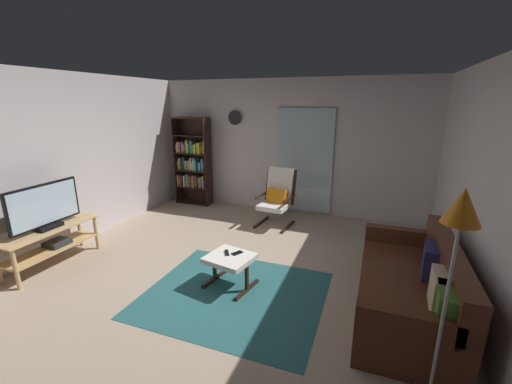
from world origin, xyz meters
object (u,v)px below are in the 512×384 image
object	(u,v)px
ottoman	(230,261)
cell_phone	(237,253)
television	(45,208)
wall_clock	(235,118)
leather_sofa	(412,289)
floor_lamp_by_sofa	(459,226)
lounge_armchair	(277,196)
tv_remote	(227,253)
bookshelf_near_tv	(193,163)
tv_stand	(52,240)

from	to	relation	value
ottoman	cell_phone	world-z (taller)	cell_phone
television	wall_clock	size ratio (longest dim) A/B	3.39
cell_phone	wall_clock	size ratio (longest dim) A/B	0.48
leather_sofa	floor_lamp_by_sofa	bearing A→B (deg)	-85.82
television	lounge_armchair	distance (m)	3.53
leather_sofa	lounge_armchair	xyz separation A→B (m)	(-2.08, 2.03, 0.24)
ottoman	wall_clock	distance (m)	3.55
television	floor_lamp_by_sofa	bearing A→B (deg)	-6.28
leather_sofa	tv_remote	distance (m)	2.07
cell_phone	wall_clock	world-z (taller)	wall_clock
bookshelf_near_tv	floor_lamp_by_sofa	xyz separation A→B (m)	(4.23, -3.65, 0.50)
television	tv_remote	bearing A→B (deg)	9.79
bookshelf_near_tv	lounge_armchair	xyz separation A→B (m)	(2.07, -0.59, -0.36)
wall_clock	tv_stand	bearing A→B (deg)	-110.78
cell_phone	wall_clock	bearing A→B (deg)	142.77
ottoman	tv_remote	xyz separation A→B (m)	(-0.06, 0.05, 0.08)
leather_sofa	floor_lamp_by_sofa	size ratio (longest dim) A/B	1.20
bookshelf_near_tv	leather_sofa	size ratio (longest dim) A/B	0.94
television	floor_lamp_by_sofa	world-z (taller)	floor_lamp_by_sofa
wall_clock	bookshelf_near_tv	bearing A→B (deg)	-168.84
floor_lamp_by_sofa	ottoman	bearing A→B (deg)	157.22
tv_remote	tv_stand	bearing A→B (deg)	157.41
television	lounge_armchair	size ratio (longest dim) A/B	0.96
bookshelf_near_tv	leather_sofa	xyz separation A→B (m)	(4.16, -2.62, -0.59)
television	ottoman	bearing A→B (deg)	8.41
leather_sofa	television	bearing A→B (deg)	-173.24
tv_stand	floor_lamp_by_sofa	xyz separation A→B (m)	(4.57, -0.51, 1.04)
lounge_armchair	cell_phone	bearing A→B (deg)	-86.27
tv_stand	ottoman	world-z (taller)	tv_stand
ottoman	floor_lamp_by_sofa	distance (m)	2.49
floor_lamp_by_sofa	wall_clock	distance (m)	5.08
lounge_armchair	cell_phone	xyz separation A→B (m)	(0.14, -2.10, -0.13)
tv_stand	wall_clock	xyz separation A→B (m)	(1.26, 3.32, 1.50)
television	bookshelf_near_tv	bearing A→B (deg)	83.95
television	floor_lamp_by_sofa	xyz separation A→B (m)	(4.56, -0.50, 0.57)
leather_sofa	lounge_armchair	bearing A→B (deg)	135.69
tv_remote	cell_phone	xyz separation A→B (m)	(0.12, 0.04, -0.00)
television	floor_lamp_by_sofa	size ratio (longest dim) A/B	0.60
television	bookshelf_near_tv	world-z (taller)	bookshelf_near_tv
bookshelf_near_tv	leather_sofa	bearing A→B (deg)	-32.21
floor_lamp_by_sofa	lounge_armchair	bearing A→B (deg)	125.12
leather_sofa	lounge_armchair	size ratio (longest dim) A/B	1.93
leather_sofa	lounge_armchair	distance (m)	2.92
television	bookshelf_near_tv	xyz separation A→B (m)	(0.33, 3.15, 0.06)
leather_sofa	cell_phone	size ratio (longest dim) A/B	14.09
tv_stand	bookshelf_near_tv	size ratio (longest dim) A/B	0.70
tv_remote	floor_lamp_by_sofa	world-z (taller)	floor_lamp_by_sofa
tv_stand	television	bearing A→B (deg)	-79.39
cell_phone	tv_remote	bearing A→B (deg)	-131.47
tv_stand	lounge_armchair	size ratio (longest dim) A/B	1.26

